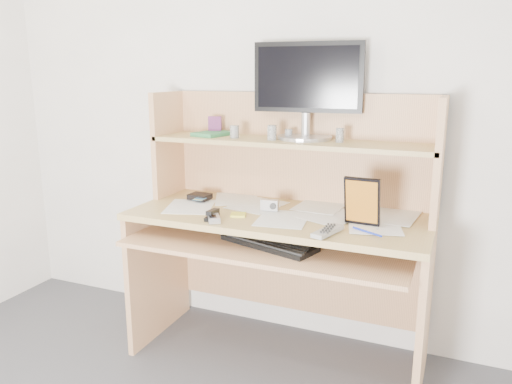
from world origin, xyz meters
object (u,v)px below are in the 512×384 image
at_px(tv_remote, 328,231).
at_px(monitor, 307,88).
at_px(desk, 284,220).
at_px(keyboard, 269,242).
at_px(game_case, 362,201).

xyz_separation_m(tv_remote, monitor, (-0.24, 0.45, 0.56)).
bearing_deg(desk, keyboard, -85.76).
distance_m(tv_remote, monitor, 0.76).
xyz_separation_m(desk, monitor, (0.06, 0.15, 0.63)).
height_order(keyboard, game_case, game_case).
xyz_separation_m(desk, keyboard, (0.02, -0.25, -0.03)).
xyz_separation_m(keyboard, monitor, (0.04, 0.40, 0.66)).
xyz_separation_m(game_case, monitor, (-0.34, 0.29, 0.46)).
relative_size(game_case, monitor, 0.40).
bearing_deg(monitor, desk, -114.65).
relative_size(desk, tv_remote, 7.62).
bearing_deg(keyboard, monitor, 101.43).
height_order(desk, monitor, monitor).
relative_size(keyboard, monitor, 0.88).
distance_m(desk, game_case, 0.45).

